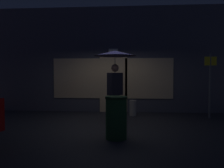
% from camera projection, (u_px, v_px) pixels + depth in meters
% --- Properties ---
extents(ground_plane, '(18.00, 18.00, 0.00)m').
position_uv_depth(ground_plane, '(109.00, 123.00, 7.07)').
color(ground_plane, '#26262B').
extents(building_facade, '(9.64, 0.48, 4.20)m').
position_uv_depth(building_facade, '(114.00, 60.00, 9.32)').
color(building_facade, '#4C4C56').
rests_on(building_facade, ground).
extents(person_with_umbrella, '(1.30, 1.30, 2.25)m').
position_uv_depth(person_with_umbrella, '(115.00, 65.00, 7.16)').
color(person_with_umbrella, black).
rests_on(person_with_umbrella, ground).
extents(street_sign_post, '(0.40, 0.07, 2.21)m').
position_uv_depth(street_sign_post, '(210.00, 82.00, 7.85)').
color(street_sign_post, '#595B60').
rests_on(street_sign_post, ground).
extents(sidewalk_bollard, '(0.24, 0.24, 0.57)m').
position_uv_depth(sidewalk_bollard, '(133.00, 108.00, 8.37)').
color(sidewalk_bollard, '#B2A899').
rests_on(sidewalk_bollard, ground).
extents(trash_bin, '(0.52, 0.52, 1.00)m').
position_uv_depth(trash_bin, '(116.00, 117.00, 5.37)').
color(trash_bin, '#1E4C23').
rests_on(trash_bin, ground).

